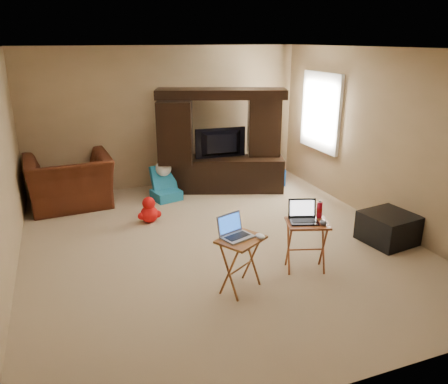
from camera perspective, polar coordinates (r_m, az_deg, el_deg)
name	(u,v)px	position (r m, az deg, el deg)	size (l,w,h in m)	color
floor	(219,243)	(5.92, -0.69, -6.72)	(5.50, 5.50, 0.00)	tan
ceiling	(218,48)	(5.31, -0.80, 18.27)	(5.50, 5.50, 0.00)	silver
wall_back	(167,118)	(8.07, -7.51, 9.57)	(5.00, 5.00, 0.00)	tan
wall_front	(353,245)	(3.19, 16.51, -6.63)	(5.00, 5.00, 0.00)	tan
wall_right	(381,138)	(6.73, 19.83, 6.65)	(5.50, 5.50, 0.00)	tan
window_pane	(322,112)	(7.92, 12.63, 10.19)	(1.20, 1.20, 0.00)	white
window_frame	(321,112)	(7.91, 12.50, 10.18)	(0.06, 1.14, 1.34)	white
entertainment_center	(221,141)	(7.72, -0.37, 6.66)	(2.21, 0.55, 1.81)	black
television	(222,144)	(7.69, -0.25, 6.33)	(0.92, 0.12, 0.53)	black
recliner	(70,182)	(7.48, -19.50, 1.27)	(1.30, 1.13, 0.84)	#4A1E0F
child_rocker	(166,183)	(7.46, -7.61, 1.14)	(0.43, 0.50, 0.58)	teal
plush_toy	(149,210)	(6.59, -9.76, -2.27)	(0.36, 0.30, 0.40)	red
push_toy	(268,174)	(8.16, 5.79, 2.39)	(0.61, 0.44, 0.46)	blue
ottoman	(388,228)	(6.29, 20.66, -4.41)	(0.62, 0.62, 0.40)	black
tray_table_left	(241,264)	(4.77, 2.19, -9.41)	(0.47, 0.38, 0.61)	#995D25
tray_table_right	(306,246)	(5.24, 10.66, -6.99)	(0.47, 0.38, 0.61)	#9B4A25
laptop_left	(237,227)	(4.60, 1.77, -4.65)	(0.32, 0.27, 0.24)	#A4A3A8
laptop_right	(304,212)	(5.06, 10.45, -2.64)	(0.32, 0.27, 0.24)	black
mouse_left	(260,236)	(4.63, 4.76, -5.78)	(0.08, 0.12, 0.05)	white
mouse_right	(323,223)	(5.08, 12.84, -3.91)	(0.08, 0.12, 0.05)	#434348
water_bottle	(319,210)	(5.24, 12.36, -2.30)	(0.06, 0.06, 0.19)	red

